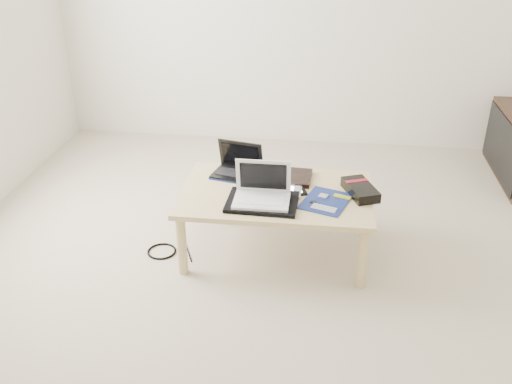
# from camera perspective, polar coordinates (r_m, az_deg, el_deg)

# --- Properties ---
(ground) EXTENTS (4.00, 4.00, 0.00)m
(ground) POSITION_cam_1_polar(r_m,az_deg,el_deg) (3.32, 1.75, -7.92)
(ground) COLOR #B7A895
(ground) RESTS_ON ground
(coffee_table) EXTENTS (1.10, 0.70, 0.40)m
(coffee_table) POSITION_cam_1_polar(r_m,az_deg,el_deg) (3.32, 2.02, -0.73)
(coffee_table) COLOR tan
(coffee_table) RESTS_ON ground
(book) EXTENTS (0.29, 0.24, 0.03)m
(book) POSITION_cam_1_polar(r_m,az_deg,el_deg) (3.45, 3.26, 1.52)
(book) COLOR black
(book) RESTS_ON coffee_table
(netbook) EXTENTS (0.32, 0.26, 0.20)m
(netbook) POSITION_cam_1_polar(r_m,az_deg,el_deg) (3.49, -1.84, 2.42)
(netbook) COLOR black
(netbook) RESTS_ON coffee_table
(tablet) EXTENTS (0.28, 0.24, 0.01)m
(tablet) POSITION_cam_1_polar(r_m,az_deg,el_deg) (3.32, 2.80, 0.30)
(tablet) COLOR black
(tablet) RESTS_ON coffee_table
(remote) EXTENTS (0.05, 0.20, 0.02)m
(remote) POSITION_cam_1_polar(r_m,az_deg,el_deg) (3.30, 4.19, 0.18)
(remote) COLOR #B0AFB4
(remote) RESTS_ON coffee_table
(neoprene_sleeve) EXTENTS (0.40, 0.30, 0.02)m
(neoprene_sleeve) POSITION_cam_1_polar(r_m,az_deg,el_deg) (3.17, 0.62, -1.01)
(neoprene_sleeve) COLOR black
(neoprene_sleeve) RESTS_ON coffee_table
(white_laptop) EXTENTS (0.31, 0.22, 0.22)m
(white_laptop) POSITION_cam_1_polar(r_m,az_deg,el_deg) (3.15, 0.61, -0.02)
(white_laptop) COLOR silver
(white_laptop) RESTS_ON neoprene_sleeve
(motherboard) EXTENTS (0.32, 0.36, 0.01)m
(motherboard) POSITION_cam_1_polar(r_m,az_deg,el_deg) (3.21, 7.03, -0.92)
(motherboard) COLOR #0B1849
(motherboard) RESTS_ON coffee_table
(gpu_box) EXTENTS (0.22, 0.30, 0.06)m
(gpu_box) POSITION_cam_1_polar(r_m,az_deg,el_deg) (3.31, 10.38, 0.23)
(gpu_box) COLOR black
(gpu_box) RESTS_ON coffee_table
(cable_coil) EXTENTS (0.12, 0.12, 0.01)m
(cable_coil) POSITION_cam_1_polar(r_m,az_deg,el_deg) (3.24, 0.81, -0.39)
(cable_coil) COLOR black
(cable_coil) RESTS_ON coffee_table
(floor_cable_coil) EXTENTS (0.18, 0.18, 0.01)m
(floor_cable_coil) POSITION_cam_1_polar(r_m,az_deg,el_deg) (3.52, -9.41, -5.87)
(floor_cable_coil) COLOR black
(floor_cable_coil) RESTS_ON ground
(floor_cable_trail) EXTENTS (0.15, 0.33, 0.01)m
(floor_cable_trail) POSITION_cam_1_polar(r_m,az_deg,el_deg) (3.56, -7.00, -5.36)
(floor_cable_trail) COLOR black
(floor_cable_trail) RESTS_ON ground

